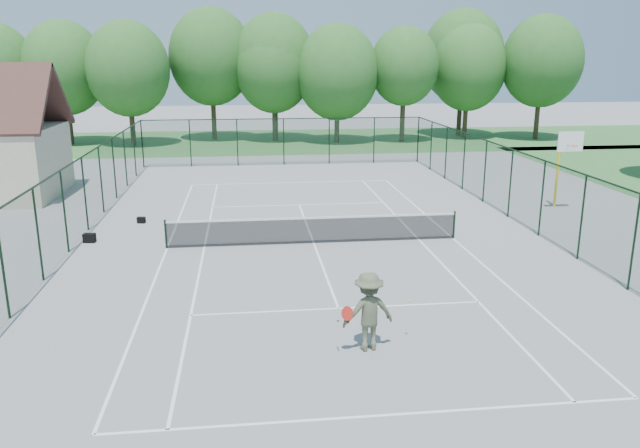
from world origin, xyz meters
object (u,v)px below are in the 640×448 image
at_px(basketball_goal, 565,154).
at_px(tennis_player, 368,311).
at_px(tennis_net, 314,229).
at_px(sports_bag_a, 89,238).

xyz_separation_m(basketball_goal, tennis_player, (-11.68, -13.16, -1.59)).
relative_size(tennis_net, tennis_player, 5.59).
bearing_deg(sports_bag_a, tennis_player, -40.23).
height_order(tennis_net, tennis_player, tennis_player).
distance_m(tennis_net, tennis_player, 8.98).
bearing_deg(sports_bag_a, tennis_net, 0.92).
bearing_deg(tennis_player, sports_bag_a, 131.22).
height_order(basketball_goal, tennis_player, basketball_goal).
height_order(basketball_goal, sports_bag_a, basketball_goal).
relative_size(tennis_net, basketball_goal, 3.04).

